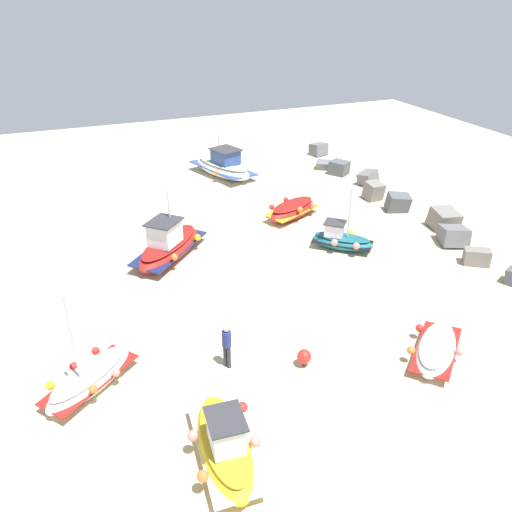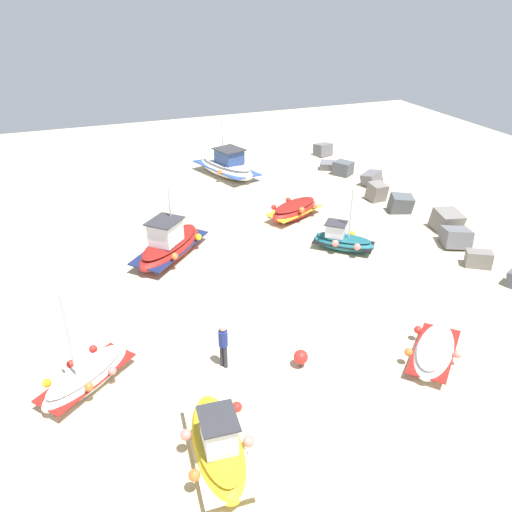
{
  "view_description": "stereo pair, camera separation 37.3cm",
  "coord_description": "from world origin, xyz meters",
  "px_view_note": "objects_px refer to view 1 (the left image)",
  "views": [
    {
      "loc": [
        21.02,
        -8.45,
        11.84
      ],
      "look_at": [
        2.26,
        -0.89,
        0.9
      ],
      "focal_mm": 35.47,
      "sensor_mm": 36.0,
      "label": 1
    },
    {
      "loc": [
        21.16,
        -8.1,
        11.84
      ],
      "look_at": [
        2.26,
        -0.89,
        0.9
      ],
      "focal_mm": 35.47,
      "sensor_mm": 36.0,
      "label": 2
    }
  ],
  "objects_px": {
    "fishing_boat_1": "(341,240)",
    "fishing_boat_4": "(436,349)",
    "mooring_buoy_0": "(304,356)",
    "fishing_boat_0": "(169,245)",
    "fishing_boat_5": "(293,210)",
    "fishing_boat_6": "(225,444)",
    "person_walking": "(227,344)",
    "fishing_boat_2": "(223,166)",
    "fishing_boat_3": "(90,379)"
  },
  "relations": [
    {
      "from": "fishing_boat_6",
      "to": "fishing_boat_4",
      "type": "bearing_deg",
      "value": 104.15
    },
    {
      "from": "fishing_boat_1",
      "to": "fishing_boat_2",
      "type": "xyz_separation_m",
      "value": [
        -12.67,
        -1.98,
        0.18
      ]
    },
    {
      "from": "fishing_boat_3",
      "to": "fishing_boat_6",
      "type": "height_order",
      "value": "fishing_boat_3"
    },
    {
      "from": "fishing_boat_0",
      "to": "fishing_boat_6",
      "type": "relative_size",
      "value": 1.19
    },
    {
      "from": "fishing_boat_3",
      "to": "mooring_buoy_0",
      "type": "xyz_separation_m",
      "value": [
        1.64,
        7.03,
        0.01
      ]
    },
    {
      "from": "fishing_boat_5",
      "to": "mooring_buoy_0",
      "type": "relative_size",
      "value": 5.59
    },
    {
      "from": "fishing_boat_3",
      "to": "person_walking",
      "type": "distance_m",
      "value": 4.63
    },
    {
      "from": "mooring_buoy_0",
      "to": "fishing_boat_3",
      "type": "bearing_deg",
      "value": -103.16
    },
    {
      "from": "fishing_boat_1",
      "to": "fishing_boat_4",
      "type": "xyz_separation_m",
      "value": [
        8.61,
        -1.15,
        -0.16
      ]
    },
    {
      "from": "fishing_boat_5",
      "to": "mooring_buoy_0",
      "type": "height_order",
      "value": "fishing_boat_5"
    },
    {
      "from": "fishing_boat_6",
      "to": "mooring_buoy_0",
      "type": "xyz_separation_m",
      "value": [
        -2.71,
        3.84,
        -0.17
      ]
    },
    {
      "from": "fishing_boat_2",
      "to": "fishing_boat_6",
      "type": "height_order",
      "value": "fishing_boat_2"
    },
    {
      "from": "fishing_boat_4",
      "to": "fishing_boat_0",
      "type": "bearing_deg",
      "value": 81.75
    },
    {
      "from": "mooring_buoy_0",
      "to": "fishing_boat_2",
      "type": "bearing_deg",
      "value": 169.27
    },
    {
      "from": "fishing_boat_0",
      "to": "mooring_buoy_0",
      "type": "distance_m",
      "value": 9.93
    },
    {
      "from": "fishing_boat_4",
      "to": "person_walking",
      "type": "bearing_deg",
      "value": 120.91
    },
    {
      "from": "fishing_boat_2",
      "to": "fishing_boat_3",
      "type": "xyz_separation_m",
      "value": [
        18.33,
        -10.82,
        -0.27
      ]
    },
    {
      "from": "fishing_boat_6",
      "to": "mooring_buoy_0",
      "type": "distance_m",
      "value": 4.7
    },
    {
      "from": "fishing_boat_6",
      "to": "person_walking",
      "type": "height_order",
      "value": "fishing_boat_6"
    },
    {
      "from": "fishing_boat_0",
      "to": "fishing_boat_2",
      "type": "xyz_separation_m",
      "value": [
        -10.36,
        6.28,
        0.01
      ]
    },
    {
      "from": "fishing_boat_0",
      "to": "fishing_boat_6",
      "type": "bearing_deg",
      "value": 38.03
    },
    {
      "from": "fishing_boat_3",
      "to": "fishing_boat_2",
      "type": "bearing_deg",
      "value": 21.0
    },
    {
      "from": "person_walking",
      "to": "fishing_boat_4",
      "type": "bearing_deg",
      "value": 128.0
    },
    {
      "from": "fishing_boat_1",
      "to": "person_walking",
      "type": "relative_size",
      "value": 1.88
    },
    {
      "from": "fishing_boat_5",
      "to": "fishing_boat_6",
      "type": "relative_size",
      "value": 0.97
    },
    {
      "from": "fishing_boat_3",
      "to": "mooring_buoy_0",
      "type": "distance_m",
      "value": 7.22
    },
    {
      "from": "fishing_boat_0",
      "to": "mooring_buoy_0",
      "type": "height_order",
      "value": "fishing_boat_0"
    },
    {
      "from": "fishing_boat_0",
      "to": "fishing_boat_6",
      "type": "distance_m",
      "value": 12.39
    },
    {
      "from": "fishing_boat_6",
      "to": "fishing_boat_1",
      "type": "bearing_deg",
      "value": 140.92
    },
    {
      "from": "fishing_boat_3",
      "to": "fishing_boat_4",
      "type": "relative_size",
      "value": 1.13
    },
    {
      "from": "fishing_boat_6",
      "to": "fishing_boat_5",
      "type": "bearing_deg",
      "value": 152.7
    },
    {
      "from": "person_walking",
      "to": "mooring_buoy_0",
      "type": "bearing_deg",
      "value": 124.39
    },
    {
      "from": "fishing_boat_0",
      "to": "fishing_boat_4",
      "type": "distance_m",
      "value": 13.03
    },
    {
      "from": "fishing_boat_1",
      "to": "mooring_buoy_0",
      "type": "distance_m",
      "value": 9.31
    },
    {
      "from": "fishing_boat_2",
      "to": "fishing_boat_4",
      "type": "distance_m",
      "value": 21.29
    },
    {
      "from": "fishing_boat_1",
      "to": "fishing_boat_0",
      "type": "bearing_deg",
      "value": 26.18
    },
    {
      "from": "fishing_boat_1",
      "to": "person_walking",
      "type": "height_order",
      "value": "fishing_boat_1"
    },
    {
      "from": "fishing_boat_0",
      "to": "mooring_buoy_0",
      "type": "relative_size",
      "value": 6.84
    },
    {
      "from": "fishing_boat_6",
      "to": "person_walking",
      "type": "xyz_separation_m",
      "value": [
        -3.68,
        1.34,
        0.41
      ]
    },
    {
      "from": "fishing_boat_0",
      "to": "fishing_boat_5",
      "type": "distance_m",
      "value": 7.91
    },
    {
      "from": "fishing_boat_2",
      "to": "fishing_boat_3",
      "type": "bearing_deg",
      "value": -49.02
    },
    {
      "from": "person_walking",
      "to": "fishing_boat_3",
      "type": "bearing_deg",
      "value": -42.62
    },
    {
      "from": "fishing_boat_1",
      "to": "fishing_boat_5",
      "type": "xyz_separation_m",
      "value": [
        -4.36,
        -0.62,
        -0.01
      ]
    },
    {
      "from": "fishing_boat_2",
      "to": "person_walking",
      "type": "height_order",
      "value": "fishing_boat_2"
    },
    {
      "from": "fishing_boat_5",
      "to": "person_walking",
      "type": "relative_size",
      "value": 2.18
    },
    {
      "from": "fishing_boat_4",
      "to": "fishing_boat_5",
      "type": "distance_m",
      "value": 12.98
    },
    {
      "from": "fishing_boat_1",
      "to": "fishing_boat_4",
      "type": "relative_size",
      "value": 0.96
    },
    {
      "from": "fishing_boat_3",
      "to": "person_walking",
      "type": "relative_size",
      "value": 2.21
    },
    {
      "from": "fishing_boat_1",
      "to": "mooring_buoy_0",
      "type": "relative_size",
      "value": 4.81
    },
    {
      "from": "mooring_buoy_0",
      "to": "fishing_boat_0",
      "type": "bearing_deg",
      "value": -165.46
    }
  ]
}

